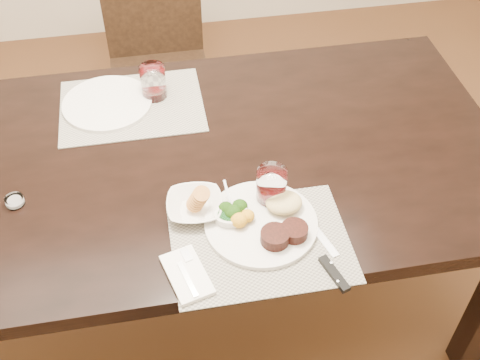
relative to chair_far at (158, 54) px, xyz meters
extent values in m
plane|color=#482B17|center=(0.00, -0.93, -0.50)|extent=(4.50, 4.50, 0.00)
cube|color=black|center=(0.00, -0.93, 0.22)|extent=(2.00, 1.00, 0.05)
cube|color=black|center=(0.92, -0.51, -0.15)|extent=(0.08, 0.08, 0.70)
cube|color=black|center=(0.00, -0.08, -0.07)|extent=(0.42, 0.42, 0.04)
cube|color=black|center=(-0.18, -0.26, -0.30)|extent=(0.04, 0.04, 0.41)
cube|color=black|center=(0.18, -0.26, -0.30)|extent=(0.04, 0.04, 0.41)
cube|color=black|center=(-0.18, 0.10, -0.30)|extent=(0.04, 0.04, 0.41)
cube|color=black|center=(0.18, 0.10, -0.30)|extent=(0.04, 0.04, 0.41)
cube|color=black|center=(0.00, 0.11, 0.17)|extent=(0.42, 0.04, 0.45)
cube|color=gray|center=(0.18, -1.29, 0.25)|extent=(0.46, 0.34, 0.00)
cube|color=gray|center=(-0.11, -0.66, 0.25)|extent=(0.46, 0.34, 0.00)
cylinder|color=silver|center=(0.20, -1.23, 0.26)|extent=(0.30, 0.30, 0.01)
cylinder|color=black|center=(0.22, -1.30, 0.28)|extent=(0.08, 0.08, 0.03)
cylinder|color=black|center=(0.27, -1.29, 0.28)|extent=(0.07, 0.07, 0.03)
ellipsoid|color=#D5C280|center=(0.27, -1.20, 0.28)|extent=(0.10, 0.08, 0.04)
ellipsoid|color=#1B3F0C|center=(0.13, -1.21, 0.28)|extent=(0.05, 0.05, 0.04)
ellipsoid|color=orange|center=(0.14, -1.23, 0.28)|extent=(0.05, 0.05, 0.04)
cube|color=white|center=(-0.02, -1.36, 0.26)|extent=(0.13, 0.18, 0.01)
cube|color=silver|center=(-0.02, -1.38, 0.26)|extent=(0.04, 0.11, 0.00)
cube|color=silver|center=(-0.01, -1.31, 0.26)|extent=(0.03, 0.05, 0.00)
cube|color=silver|center=(0.34, -1.30, 0.25)|extent=(0.06, 0.16, 0.00)
cube|color=black|center=(0.34, -1.43, 0.26)|extent=(0.05, 0.11, 0.01)
imported|color=silver|center=(0.03, -1.15, 0.27)|extent=(0.17, 0.17, 0.04)
cylinder|color=#AB7435|center=(0.03, -1.15, 0.29)|extent=(0.05, 0.05, 0.05)
cylinder|color=silver|center=(0.12, -1.21, 0.27)|extent=(0.09, 0.09, 0.04)
cylinder|color=#0C3511|center=(0.12, -1.21, 0.28)|extent=(0.07, 0.07, 0.01)
cube|color=silver|center=(0.12, -1.15, 0.30)|extent=(0.01, 0.06, 0.04)
cylinder|color=silver|center=(0.24, -1.15, 0.31)|extent=(0.08, 0.08, 0.11)
cylinder|color=#360406|center=(0.24, -1.15, 0.26)|extent=(0.07, 0.07, 0.03)
cylinder|color=silver|center=(-0.19, -0.64, 0.26)|extent=(0.29, 0.29, 0.01)
cylinder|color=silver|center=(-0.04, -0.62, 0.31)|extent=(0.08, 0.08, 0.11)
cylinder|color=#360406|center=(-0.04, -0.62, 0.26)|extent=(0.07, 0.07, 0.03)
cylinder|color=silver|center=(-0.45, -1.04, 0.26)|extent=(0.05, 0.05, 0.02)
cylinder|color=white|center=(-0.45, -1.04, 0.25)|extent=(0.04, 0.04, 0.01)
camera|label=1|loc=(-0.04, -2.25, 1.47)|focal=45.00mm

